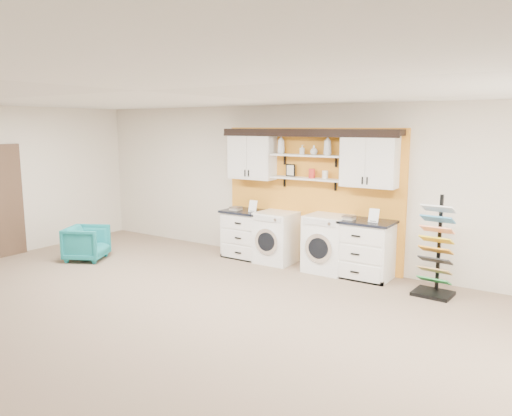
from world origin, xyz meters
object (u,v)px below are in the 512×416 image
Objects in this scene: washer at (277,237)px; sample_rack at (435,263)px; dryer at (328,243)px; armchair at (87,243)px; base_cabinet_right at (363,249)px; base_cabinet_left at (248,234)px.

sample_rack is (2.83, -0.24, 0.03)m from washer.
dryer is (1.00, -0.00, 0.02)m from washer.
dryer is at bearing -93.63° from armchair.
sample_rack is at bearing -11.38° from base_cabinet_right.
base_cabinet_right is at bearing -0.00° from base_cabinet_left.
sample_rack is at bearing -7.42° from dryer.
sample_rack is 2.13× the size of armchair.
base_cabinet_right is 1.22m from sample_rack.
sample_rack is (1.19, -0.24, 0.01)m from base_cabinet_right.
base_cabinet_left is 1.63m from dryer.
base_cabinet_right is 0.63m from dryer.
sample_rack is at bearing -102.85° from armchair.
washer is 1.01m from dryer.
base_cabinet_right reaches higher than base_cabinet_left.
sample_rack is at bearing -4.79° from washer.
base_cabinet_left is 0.62× the size of sample_rack.
base_cabinet_left is 2.26m from base_cabinet_right.
base_cabinet_left is at bearing 179.88° from dryer.
dryer is at bearing -0.00° from washer.
armchair is at bearing -142.65° from base_cabinet_left.
armchair is (-2.35, -1.79, -0.13)m from base_cabinet_left.
armchair is at bearing -161.61° from sample_rack.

